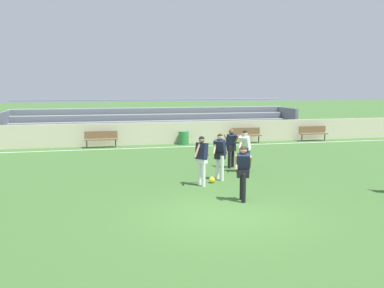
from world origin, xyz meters
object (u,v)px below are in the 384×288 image
Objects in this scene: bench_far_left at (101,138)px; player_dark_challenging at (243,169)px; player_white_wide_left at (245,147)px; player_dark_trailing_run at (231,145)px; player_dark_dropping_back at (220,152)px; bench_centre_sideline at (313,132)px; bench_near_bin at (246,134)px; player_dark_deep_cover at (202,156)px; trash_bin at (184,138)px; soccer_ball at (212,180)px; bleacher_stand at (157,123)px.

player_dark_challenging is at bearing -72.93° from bench_far_left.
player_white_wide_left is (5.34, -8.30, 0.44)m from bench_far_left.
player_dark_dropping_back is at bearing -118.14° from player_dark_trailing_run.
player_dark_challenging is (-9.07, -12.36, 0.43)m from bench_centre_sideline.
player_dark_deep_cover is (-5.36, -10.14, 0.47)m from bench_near_bin.
bench_far_left is 1.06× the size of player_dark_deep_cover.
bench_far_left is at bearing 107.07° from player_dark_challenging.
player_dark_deep_cover is at bearing -98.78° from trash_bin.
player_dark_challenging is 4.35m from player_white_wide_left.
player_dark_trailing_run is at bearing 102.42° from player_white_wide_left.
soccer_ball is (-4.91, -9.85, -0.44)m from bench_near_bin.
player_white_wide_left is at bearing -85.74° from trash_bin.
player_dark_deep_cover is at bearing -139.48° from player_dark_dropping_back.
bench_near_bin is at bearing 65.26° from player_dark_trailing_run.
bleacher_stand is 10.86× the size of player_white_wide_left.
player_dark_challenging is at bearing -126.27° from bench_centre_sideline.
player_white_wide_left reaches higher than trash_bin.
trash_bin is at bearing 85.85° from player_dark_challenging.
player_dark_deep_cover is 7.75× the size of soccer_ball.
player_dark_challenging is (0.68, -2.22, -0.04)m from player_dark_deep_cover.
trash_bin is at bearing 93.14° from player_dark_trailing_run.
soccer_ball is (-9.30, -9.85, -0.44)m from bench_centre_sideline.
player_dark_deep_cover is at bearing -146.86° from soccer_ball.
trash_bin is 3.45× the size of soccer_ball.
player_white_wide_left reaches higher than bench_far_left.
bench_far_left is at bearing 113.03° from player_dark_dropping_back.
player_dark_deep_cover reaches higher than bench_near_bin.
player_dark_trailing_run is at bearing -81.26° from bleacher_stand.
player_dark_trailing_run is at bearing 61.86° from player_dark_dropping_back.
bench_near_bin and bench_far_left have the same top height.
player_dark_deep_cover is at bearing -140.41° from player_white_wide_left.
trash_bin is at bearing 178.68° from bench_centre_sideline.
bench_near_bin is 10.42m from player_dark_dropping_back.
player_white_wide_left reaches higher than player_dark_challenging.
player_dark_deep_cover is at bearing -72.94° from bench_far_left.
bench_centre_sideline is 1.08× the size of player_white_wide_left.
player_dark_challenging reaches higher than trash_bin.
player_dark_dropping_back is 1.73m from player_white_wide_left.
bleacher_stand reaches higher than bench_near_bin.
bench_far_left is at bearing -140.22° from bleacher_stand.
bleacher_stand is 13.10m from player_dark_deep_cover.
trash_bin is (1.17, -2.76, -0.67)m from bleacher_stand.
bench_far_left is 1.07× the size of player_dark_dropping_back.
player_white_wide_left is at bearing 38.96° from player_dark_dropping_back.
bench_near_bin is (4.93, -2.95, -0.50)m from bleacher_stand.
trash_bin is at bearing 85.73° from player_dark_dropping_back.
bleacher_stand is at bearing 98.74° from player_dark_trailing_run.
bleacher_stand reaches higher than player_dark_challenging.
player_dark_trailing_run is (2.00, 2.86, -0.05)m from player_dark_deep_cover.
bench_far_left is 4.72m from trash_bin.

